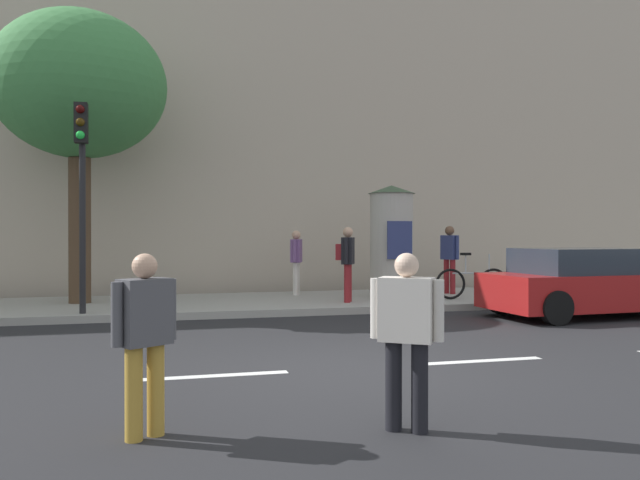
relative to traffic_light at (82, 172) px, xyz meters
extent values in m
plane|color=#232326|center=(3.71, -5.24, -2.85)|extent=(80.00, 80.00, 0.00)
cube|color=#9E9B93|center=(3.71, 1.76, -2.77)|extent=(36.00, 4.00, 0.15)
cube|color=silver|center=(2.00, -5.24, -2.84)|extent=(1.80, 0.16, 0.01)
cube|color=silver|center=(5.43, -5.24, -2.84)|extent=(1.80, 0.16, 0.01)
cube|color=#B7A893|center=(3.71, 6.76, 2.07)|extent=(36.00, 5.00, 9.84)
cylinder|color=black|center=(0.00, 0.11, -1.08)|extent=(0.12, 0.12, 3.23)
cube|color=black|center=(0.00, -0.07, 0.91)|extent=(0.24, 0.24, 0.75)
sphere|color=#390605|center=(0.00, -0.20, 1.14)|extent=(0.16, 0.16, 0.16)
sphere|color=#3C2906|center=(0.00, -0.20, 0.90)|extent=(0.16, 0.16, 0.16)
sphere|color=green|center=(0.00, -0.20, 0.66)|extent=(0.16, 0.16, 0.16)
cylinder|color=#B2ADA3|center=(6.92, 1.74, -1.44)|extent=(1.05, 1.05, 2.52)
cone|color=#334C33|center=(6.92, 1.74, -0.08)|extent=(1.15, 1.15, 0.20)
cube|color=navy|center=(6.92, 1.21, -1.31)|extent=(0.63, 0.02, 0.90)
cylinder|color=#4C3826|center=(-0.28, 2.13, -1.09)|extent=(0.47, 0.47, 3.21)
ellipsoid|color=#3D7F42|center=(-0.28, 2.13, 2.12)|extent=(3.78, 3.78, 3.21)
cylinder|color=#B78C33|center=(1.21, -7.39, -2.47)|extent=(0.14, 0.14, 0.75)
cylinder|color=#B78C33|center=(1.38, -7.29, -2.47)|extent=(0.14, 0.14, 0.75)
cube|color=#4C4C51|center=(1.29, -7.34, -1.83)|extent=(0.46, 0.41, 0.53)
cylinder|color=#4C4C51|center=(1.09, -7.47, -1.83)|extent=(0.09, 0.09, 0.51)
cylinder|color=#4C4C51|center=(1.50, -7.21, -1.83)|extent=(0.09, 0.09, 0.51)
sphere|color=tan|center=(1.29, -7.34, -1.46)|extent=(0.20, 0.20, 0.20)
cube|color=maroon|center=(1.20, -7.19, -1.86)|extent=(0.32, 0.28, 0.36)
cylinder|color=black|center=(3.31, -7.65, -2.47)|extent=(0.14, 0.14, 0.75)
cylinder|color=black|center=(3.49, -7.78, -2.47)|extent=(0.14, 0.14, 0.75)
cube|color=silver|center=(3.40, -7.72, -1.83)|extent=(0.50, 0.45, 0.53)
cylinder|color=silver|center=(3.18, -7.57, -1.83)|extent=(0.09, 0.09, 0.51)
cylinder|color=silver|center=(3.62, -7.87, -1.83)|extent=(0.09, 0.09, 0.51)
sphere|color=beige|center=(3.40, -7.72, -1.46)|extent=(0.20, 0.20, 0.20)
cylinder|color=maroon|center=(8.70, 2.01, -2.26)|extent=(0.14, 0.14, 0.88)
cylinder|color=maroon|center=(8.61, 2.20, -2.26)|extent=(0.14, 0.14, 0.88)
cube|color=navy|center=(8.65, 2.11, -1.51)|extent=(0.39, 0.47, 0.62)
cylinder|color=navy|center=(8.76, 1.88, -1.51)|extent=(0.09, 0.09, 0.59)
cylinder|color=navy|center=(8.55, 2.33, -1.51)|extent=(0.09, 0.09, 0.59)
sphere|color=brown|center=(8.65, 2.11, -1.08)|extent=(0.24, 0.24, 0.24)
cylinder|color=silver|center=(4.81, 2.89, -2.29)|extent=(0.14, 0.14, 0.82)
cylinder|color=silver|center=(4.73, 2.70, -2.29)|extent=(0.14, 0.14, 0.82)
cube|color=#724C84|center=(4.77, 2.80, -1.59)|extent=(0.38, 0.48, 0.58)
cylinder|color=#724C84|center=(4.87, 3.03, -1.59)|extent=(0.09, 0.09, 0.55)
cylinder|color=#724C84|center=(4.68, 2.56, -1.59)|extent=(0.09, 0.09, 0.55)
sphere|color=tan|center=(4.77, 2.80, -1.19)|extent=(0.22, 0.22, 0.22)
cylinder|color=maroon|center=(5.57, 0.91, -2.27)|extent=(0.14, 0.14, 0.85)
cylinder|color=maroon|center=(5.47, 0.71, -2.27)|extent=(0.14, 0.14, 0.85)
cube|color=black|center=(5.52, 0.81, -1.55)|extent=(0.41, 0.50, 0.60)
cylinder|color=black|center=(5.64, 1.05, -1.55)|extent=(0.09, 0.09, 0.57)
cylinder|color=black|center=(5.40, 0.57, -1.55)|extent=(0.09, 0.09, 0.57)
sphere|color=tan|center=(5.52, 0.81, -1.13)|extent=(0.23, 0.23, 0.23)
cube|color=maroon|center=(5.36, 0.89, -1.58)|extent=(0.27, 0.32, 0.36)
torus|color=black|center=(8.02, 0.77, -2.34)|extent=(0.72, 0.15, 0.72)
torus|color=black|center=(9.06, 0.63, -2.34)|extent=(0.72, 0.15, 0.72)
cylinder|color=silver|center=(8.54, 0.70, -2.09)|extent=(0.94, 0.16, 0.04)
cylinder|color=silver|center=(8.38, 0.72, -1.89)|extent=(0.04, 0.04, 0.45)
cylinder|color=silver|center=(8.95, 0.65, -1.89)|extent=(0.04, 0.04, 0.50)
cube|color=black|center=(8.38, 0.72, -1.64)|extent=(0.25, 0.13, 0.06)
cube|color=maroon|center=(9.83, -1.71, -2.32)|extent=(4.22, 2.02, 0.70)
cube|color=#262D38|center=(9.62, -1.72, -1.72)|extent=(2.39, 1.75, 0.50)
cylinder|color=black|center=(8.42, -2.64, -2.53)|extent=(0.65, 0.25, 0.64)
cylinder|color=black|center=(8.34, -0.92, -2.53)|extent=(0.65, 0.25, 0.64)
cylinder|color=black|center=(11.24, -0.78, -2.53)|extent=(0.65, 0.25, 0.64)
camera|label=1|loc=(1.40, -12.55, -1.22)|focal=35.01mm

